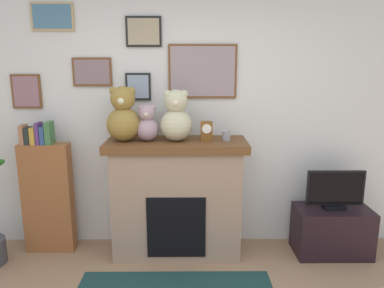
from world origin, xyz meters
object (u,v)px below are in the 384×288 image
Objects in this scene: fireplace at (177,197)px; teddy_bear_grey at (176,118)px; teddy_bear_tan at (123,117)px; television at (335,191)px; teddy_bear_brown at (147,125)px; tv_stand at (332,231)px; bookshelf at (47,194)px; candle_jar at (226,136)px; mantel_clock at (206,131)px.

teddy_bear_grey reaches higher than fireplace.
television is at bearing -0.93° from teddy_bear_tan.
teddy_bear_brown is at bearing -176.15° from fireplace.
tv_stand is 1.30× the size of television.
teddy_bear_grey is at bearing 178.78° from television.
television is at bearing -1.05° from teddy_bear_brown.
teddy_bear_brown is (1.02, -0.07, 0.71)m from bookshelf.
candle_jar is 0.75m from teddy_bear_brown.
candle_jar is at bearing 0.36° from mantel_clock.
bookshelf is at bearing 175.09° from teddy_bear_tan.
tv_stand is at bearing -1.00° from teddy_bear_brown.
tv_stand is (1.54, -0.05, -0.34)m from fireplace.
tv_stand is (2.83, -0.10, -0.36)m from bookshelf.
teddy_bear_tan reaches higher than bookshelf.
candle_jar reaches higher than fireplace.
candle_jar is at bearing 0.07° from teddy_bear_grey.
candle_jar is at bearing 0.04° from teddy_bear_tan.
teddy_bear_grey is (0.27, -0.00, 0.06)m from teddy_bear_brown.
teddy_bear_tan is 0.23m from teddy_bear_brown.
mantel_clock is (-1.25, 0.03, 0.58)m from television.
fireplace is 2.39× the size of television.
television is at bearing -2.05° from bookshelf.
bookshelf is at bearing 177.79° from candle_jar.
teddy_bear_grey reaches higher than bookshelf.
teddy_bear_grey is at bearing 178.83° from tv_stand.
fireplace is 0.94m from teddy_bear_tan.
fireplace is 2.76× the size of teddy_bear_grey.
television is 1.92m from teddy_bear_brown.
teddy_bear_tan is at bearing 179.96° from mantel_clock.
tv_stand is at bearing -1.41° from mantel_clock.
candle_jar is at bearing 178.20° from television.
fireplace reaches higher than television.
tv_stand is 2.10m from teddy_bear_brown.
mantel_clock is 0.56m from teddy_bear_brown.
television is 1.19m from candle_jar.
teddy_bear_tan reaches higher than mantel_clock.
fireplace is 2.60× the size of teddy_bear_tan.
teddy_bear_grey is (-1.54, 0.03, 1.13)m from tv_stand.
fireplace is 0.77m from teddy_bear_brown.
bookshelf is 2.75× the size of teddy_bear_grey.
teddy_bear_brown reaches higher than candle_jar.
teddy_bear_tan is at bearing 179.11° from tv_stand.
fireplace is 14.33× the size of candle_jar.
teddy_bear_tan is (0.80, -0.07, 0.78)m from bookshelf.
fireplace is at bearing -2.23° from bookshelf.
teddy_bear_brown is (0.22, 0.00, -0.08)m from teddy_bear_tan.
mantel_clock is 0.53× the size of teddy_bear_brown.
fireplace is 1.54m from television.
bookshelf is 1.83× the size of tv_stand.
teddy_bear_tan is (-0.96, -0.00, 0.18)m from candle_jar.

